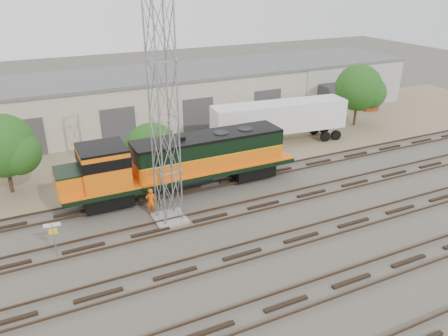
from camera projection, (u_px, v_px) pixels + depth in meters
name	position (u px, v px, depth m)	size (l,w,h in m)	color
ground	(275.00, 216.00, 28.71)	(140.00, 140.00, 0.00)	#47423A
dirt_strip	(191.00, 143.00, 41.09)	(80.00, 16.00, 0.02)	#726047
tracks	(301.00, 237.00, 26.21)	(80.00, 20.40, 0.28)	black
warehouse	(163.00, 96.00, 46.62)	(58.40, 10.40, 5.30)	#B9AE9A
locomotive	(179.00, 162.00, 30.97)	(17.18, 3.01, 4.13)	black
signal_tower	(164.00, 122.00, 25.60)	(2.00, 2.00, 13.55)	gray
sign_post	(53.00, 233.00, 23.95)	(0.90, 0.15, 2.20)	gray
worker	(151.00, 201.00, 28.71)	(0.66, 0.43, 1.80)	orange
semi_trailer	(282.00, 118.00, 40.29)	(12.91, 3.92, 3.91)	silver
dumpster_blue	(369.00, 103.00, 51.37)	(1.60, 1.50, 1.50)	#151B96
dumpster_red	(369.00, 104.00, 50.90)	(1.50, 1.40, 1.40)	maroon
tree_west	(7.00, 148.00, 30.39)	(4.71, 4.49, 5.87)	#382619
tree_mid	(156.00, 152.00, 34.14)	(4.61, 4.39, 4.39)	#382619
tree_east	(361.00, 89.00, 44.45)	(4.95, 4.72, 6.37)	#382619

